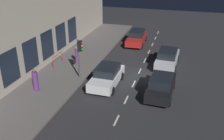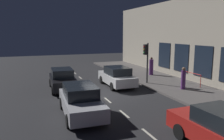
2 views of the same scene
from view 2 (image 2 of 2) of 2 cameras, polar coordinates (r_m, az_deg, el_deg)
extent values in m
plane|color=#28282B|center=(15.32, -2.38, -6.70)|extent=(60.00, 60.00, 0.00)
cube|color=#5B5654|center=(18.20, 16.67, -4.24)|extent=(4.50, 32.00, 0.15)
cube|color=#B2A893|center=(19.39, 23.21, 6.96)|extent=(0.60, 32.00, 7.34)
cube|color=#192333|center=(19.29, 22.19, 2.05)|extent=(0.04, 1.98, 2.51)
cube|color=#192333|center=(21.33, 17.25, 2.97)|extent=(0.04, 1.98, 2.51)
cube|color=#192333|center=(23.50, 13.19, 3.71)|extent=(0.04, 1.98, 2.51)
cube|color=beige|center=(10.00, 9.46, -15.89)|extent=(0.12, 1.20, 0.01)
cube|color=beige|center=(12.13, 3.14, -11.11)|extent=(0.12, 1.20, 0.01)
cube|color=beige|center=(14.41, -1.10, -7.72)|extent=(0.12, 1.20, 0.01)
cube|color=beige|center=(16.79, -4.13, -5.25)|extent=(0.12, 1.20, 0.01)
cube|color=beige|center=(19.22, -6.38, -3.39)|extent=(0.12, 1.20, 0.01)
cube|color=beige|center=(21.69, -8.11, -1.94)|extent=(0.12, 1.20, 0.01)
cube|color=beige|center=(24.19, -9.49, -0.79)|extent=(0.12, 1.20, 0.01)
cube|color=beige|center=(26.71, -10.60, 0.14)|extent=(0.12, 1.20, 0.01)
cylinder|color=#424244|center=(18.57, 9.03, 1.72)|extent=(0.13, 0.13, 3.29)
cube|color=black|center=(18.35, 8.59, 5.19)|extent=(0.26, 0.32, 0.84)
sphere|color=red|center=(18.27, 8.22, 5.97)|extent=(0.15, 0.15, 0.15)
sphere|color=gold|center=(18.29, 8.20, 5.18)|extent=(0.15, 0.15, 0.15)
sphere|color=green|center=(18.31, 8.18, 4.39)|extent=(0.15, 0.15, 0.15)
cube|color=silver|center=(18.07, 1.19, -2.13)|extent=(1.85, 4.25, 0.70)
cube|color=black|center=(17.79, 1.40, -0.18)|extent=(1.61, 2.22, 0.60)
cylinder|color=black|center=(19.06, -2.64, -2.47)|extent=(0.23, 0.64, 0.64)
cylinder|color=black|center=(19.64, 2.07, -2.11)|extent=(0.23, 0.64, 0.64)
cylinder|color=black|center=(16.64, 0.14, -4.23)|extent=(0.23, 0.64, 0.64)
cylinder|color=black|center=(17.30, 5.41, -3.75)|extent=(0.23, 0.64, 0.64)
cube|color=#B7B7BC|center=(11.81, -7.94, -8.54)|extent=(1.95, 4.47, 0.70)
cube|color=black|center=(11.80, -8.17, -5.28)|extent=(1.65, 2.35, 0.60)
cylinder|color=black|center=(10.85, -2.12, -11.86)|extent=(0.25, 0.65, 0.64)
cylinder|color=black|center=(10.53, -11.01, -12.71)|extent=(0.25, 0.65, 0.64)
cylinder|color=black|center=(13.34, -5.49, -7.77)|extent=(0.25, 0.65, 0.64)
cylinder|color=black|center=(13.09, -12.64, -8.31)|extent=(0.25, 0.65, 0.64)
cube|color=black|center=(17.29, -12.52, -2.88)|extent=(1.86, 4.19, 0.70)
cube|color=black|center=(17.33, -12.65, -0.67)|extent=(1.58, 2.20, 0.60)
cylinder|color=black|center=(16.23, -9.17, -4.71)|extent=(0.24, 0.65, 0.64)
cylinder|color=black|center=(16.06, -14.79, -5.07)|extent=(0.24, 0.65, 0.64)
cylinder|color=black|center=(18.70, -10.50, -2.86)|extent=(0.24, 0.65, 0.64)
cylinder|color=black|center=(18.55, -15.37, -3.15)|extent=(0.24, 0.65, 0.64)
cylinder|color=black|center=(9.75, 17.02, -14.84)|extent=(0.24, 0.65, 0.64)
cylinder|color=black|center=(10.83, 24.10, -12.75)|extent=(0.24, 0.65, 0.64)
cylinder|color=#5B2D70|center=(22.39, 10.00, 0.73)|extent=(0.55, 0.55, 1.52)
sphere|color=brown|center=(22.28, 10.06, 2.96)|extent=(0.23, 0.23, 0.23)
cube|color=brown|center=(22.28, 10.34, 2.95)|extent=(0.07, 0.08, 0.07)
cylinder|color=#5B2D70|center=(17.25, 17.75, -2.43)|extent=(0.34, 0.34, 1.38)
sphere|color=#936B4C|center=(17.11, 17.89, 0.24)|extent=(0.25, 0.25, 0.25)
cube|color=#936B4C|center=(17.03, 17.58, 0.22)|extent=(0.05, 0.07, 0.07)
cylinder|color=red|center=(18.25, 21.71, -2.71)|extent=(0.05, 0.05, 0.95)
cylinder|color=red|center=(19.56, 18.21, -1.73)|extent=(0.05, 0.05, 0.95)
cylinder|color=red|center=(18.81, 19.98, -0.78)|extent=(0.05, 1.77, 0.05)
camera|label=1|loc=(33.99, -19.69, 17.75)|focal=40.89mm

